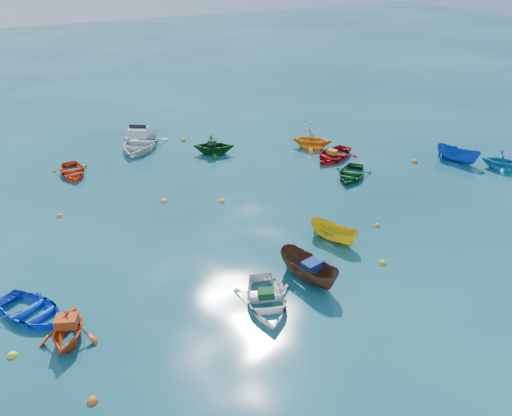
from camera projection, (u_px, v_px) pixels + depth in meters
name	position (u px, v px, depth m)	size (l,w,h in m)	color
ground	(309.00, 263.00, 22.06)	(160.00, 160.00, 0.00)	#093844
dinghy_blue_sw	(33.00, 316.00, 18.96)	(2.32, 3.24, 0.67)	blue
dinghy_white_near	(266.00, 305.00, 19.51)	(2.36, 3.31, 0.69)	white
sampan_brown_mid	(308.00, 279.00, 21.00)	(1.19, 3.16, 1.22)	#4E2B1C
dinghy_orange_w	(70.00, 340.00, 17.81)	(2.11, 2.45, 1.29)	#DD4D14
sampan_yellow_mid	(333.00, 240.00, 23.73)	(0.98, 2.59, 1.00)	gold
dinghy_green_e	(350.00, 177.00, 30.06)	(2.19, 3.06, 0.63)	#0F4115
dinghy_cyan_se	(501.00, 169.00, 31.14)	(2.15, 2.49, 1.31)	teal
dinghy_green_n	(214.00, 154.00, 33.33)	(2.31, 2.68, 1.41)	#0F4213
dinghy_red_ne	(333.00, 158.00, 32.65)	(2.41, 3.37, 0.70)	#AA0E14
sampan_blue_far	(456.00, 161.00, 32.23)	(1.07, 2.84, 1.10)	#0D41A5
dinghy_red_far	(73.00, 175.00, 30.41)	(2.13, 2.98, 0.62)	red
dinghy_orange_far	(311.00, 148.00, 34.30)	(2.33, 2.71, 1.43)	orange
motorboat_white	(140.00, 148.00, 34.35)	(3.33, 4.65, 1.57)	silver
tarp_green_a	(266.00, 294.00, 19.37)	(0.62, 0.47, 0.30)	#10411C
tarp_blue_a	(312.00, 265.00, 20.52)	(0.76, 0.57, 0.37)	navy
tarp_orange_a	(67.00, 321.00, 17.46)	(0.75, 0.57, 0.36)	#C63F14
tarp_green_b	(212.00, 142.00, 32.91)	(0.72, 0.54, 0.35)	#104322
tarp_orange_b	(332.00, 152.00, 32.35)	(0.58, 0.44, 0.28)	#C96F14
buoy_or_a	(93.00, 402.00, 15.43)	(0.34, 0.34, 0.34)	#FA560D
buoy_ye_a	(382.00, 263.00, 22.04)	(0.32, 0.32, 0.32)	gold
buoy_or_b	(377.00, 226.00, 24.93)	(0.29, 0.29, 0.29)	orange
buoy_ye_b	(13.00, 356.00, 17.14)	(0.33, 0.33, 0.33)	yellow
buoy_or_c	(59.00, 216.00, 25.80)	(0.31, 0.31, 0.31)	orange
buoy_ye_c	(222.00, 202.00, 27.25)	(0.34, 0.34, 0.34)	yellow
buoy_or_d	(415.00, 162.00, 32.07)	(0.38, 0.38, 0.38)	#DC540B
buoy_ye_d	(164.00, 201.00, 27.28)	(0.37, 0.37, 0.37)	yellow
buoy_or_e	(183.00, 141.00, 35.52)	(0.35, 0.35, 0.35)	orange
buoy_ye_e	(311.00, 123.00, 38.93)	(0.29, 0.29, 0.29)	yellow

